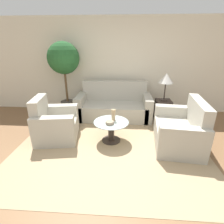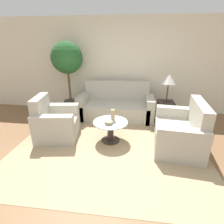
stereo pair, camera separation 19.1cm
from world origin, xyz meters
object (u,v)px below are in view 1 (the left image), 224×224
Objects in this scene: vase at (113,115)px; coffee_table at (111,129)px; potted_plant at (64,63)px; sofa_main at (114,106)px; table_lamp at (166,79)px; bowl at (110,123)px; armchair at (54,125)px; loveseat at (181,131)px.

coffee_table is at bearing -124.05° from vase.
vase is at bearing -44.89° from potted_plant.
table_lamp is at bearing -6.28° from sofa_main.
table_lamp is 1.94m from bowl.
loveseat is (2.62, -0.07, -0.00)m from armchair.
armchair is at bearing -133.21° from sofa_main.
coffee_table is 4.33× the size of bowl.
potted_plant is (-1.36, 1.45, 1.15)m from coffee_table.
coffee_table is 0.36× the size of potted_plant.
sofa_main is 1.53m from table_lamp.
vase is at bearing -87.95° from loveseat.
bowl is (-0.02, -0.11, 0.19)m from coffee_table.
loveseat is 3.33m from potted_plant.
potted_plant is at bearing 130.37° from bowl.
sofa_main reaches higher than loveseat.
coffee_table is at bearing -89.22° from sofa_main.
coffee_table is at bearing -47.03° from potted_plant.
sofa_main is 1.44m from bowl.
armchair is 1.43× the size of table_lamp.
coffee_table is at bearing 78.65° from bowl.
coffee_table is 2.30m from potted_plant.
table_lamp is (2.50, 1.14, 0.80)m from armchair.
bowl reaches higher than coffee_table.
coffee_table is at bearing -100.43° from armchair.
sofa_main is 12.09× the size of bowl.
loveseat is at bearing -43.55° from sofa_main.
coffee_table is (1.22, -0.04, -0.01)m from armchair.
armchair is at bearing 172.62° from bowl.
table_lamp reaches higher than armchair.
loveseat reaches higher than bowl.
loveseat reaches higher than vase.
table_lamp is at bearing -168.07° from loveseat.
vase is (-1.23, -1.12, -0.54)m from table_lamp.
vase is at bearing -137.90° from table_lamp.
table_lamp is (1.29, -0.14, 0.80)m from sofa_main.
loveseat is at bearing -100.03° from armchair.
armchair is 0.50× the size of potted_plant.
bowl is (-1.30, -1.29, -0.63)m from table_lamp.
armchair is 4.14× the size of vase.
potted_plant is at bearing 174.26° from sofa_main.
sofa_main is at bearing -51.65° from armchair.
vase is (1.26, 0.02, 0.26)m from armchair.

